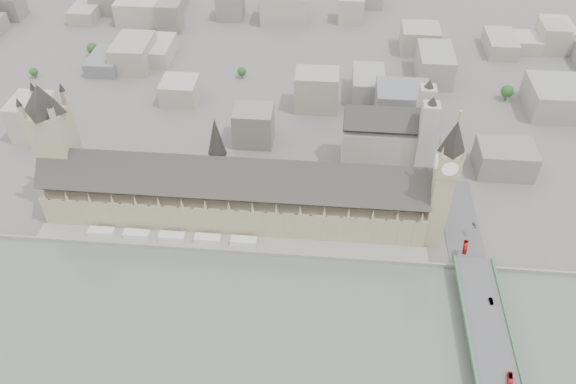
# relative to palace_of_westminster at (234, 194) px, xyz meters

# --- Properties ---
(ground) EXTENTS (900.00, 900.00, 0.00)m
(ground) POSITION_rel_palace_of_westminster_xyz_m (0.00, -19.70, -22.71)
(ground) COLOR #595651
(ground) RESTS_ON ground
(embankment_wall) EXTENTS (600.00, 1.50, 3.00)m
(embankment_wall) POSITION_rel_palace_of_westminster_xyz_m (0.00, -34.70, -21.21)
(embankment_wall) COLOR gray
(embankment_wall) RESTS_ON ground
(river_terrace) EXTENTS (270.00, 15.00, 2.00)m
(river_terrace) POSITION_rel_palace_of_westminster_xyz_m (0.00, -27.20, -21.71)
(river_terrace) COLOR gray
(river_terrace) RESTS_ON ground
(terrace_tents) EXTENTS (118.00, 7.00, 4.00)m
(terrace_tents) POSITION_rel_palace_of_westminster_xyz_m (-40.00, -26.70, -18.71)
(terrace_tents) COLOR silver
(terrace_tents) RESTS_ON river_terrace
(palace_of_westminster) EXTENTS (265.00, 40.73, 55.44)m
(palace_of_westminster) POSITION_rel_palace_of_westminster_xyz_m (0.00, 0.00, 0.00)
(palace_of_westminster) COLOR gray
(palace_of_westminster) RESTS_ON ground
(elizabeth_tower) EXTENTS (17.00, 17.00, 107.50)m
(elizabeth_tower) POSITION_rel_palace_of_westminster_xyz_m (138.00, -11.70, 35.38)
(elizabeth_tower) COLOR gray
(elizabeth_tower) RESTS_ON ground
(victoria_tower) EXTENTS (30.00, 30.00, 100.00)m
(victoria_tower) POSITION_rel_palace_of_westminster_xyz_m (-122.00, 6.30, 32.50)
(victoria_tower) COLOR gray
(victoria_tower) RESTS_ON ground
(central_tower) EXTENTS (13.00, 13.00, 48.00)m
(central_tower) POSITION_rel_palace_of_westminster_xyz_m (-10.00, 6.30, 35.21)
(central_tower) COLOR #9B916B
(central_tower) RESTS_ON ground
(westminster_bridge) EXTENTS (25.00, 325.00, 10.25)m
(westminster_bridge) POSITION_rel_palace_of_westminster_xyz_m (162.00, -107.20, -17.58)
(westminster_bridge) COLOR #474749
(westminster_bridge) RESTS_ON ground
(westminster_abbey) EXTENTS (68.00, 36.00, 64.00)m
(westminster_abbey) POSITION_rel_palace_of_westminster_xyz_m (110.92, 75.30, 2.38)
(westminster_abbey) COLOR #A9A198
(westminster_abbey) RESTS_ON ground
(city_skyline_inland) EXTENTS (720.00, 360.00, 38.00)m
(city_skyline_inland) POSITION_rel_palace_of_westminster_xyz_m (0.00, 225.30, -3.71)
(city_skyline_inland) COLOR gray
(city_skyline_inland) RESTS_ON ground
(park_trees) EXTENTS (110.00, 30.00, 15.00)m
(park_trees) POSITION_rel_palace_of_westminster_xyz_m (-10.00, 40.30, -15.21)
(park_trees) COLOR #184319
(park_trees) RESTS_ON ground
(red_bus_north) EXTENTS (5.60, 11.84, 3.21)m
(red_bus_north) POSITION_rel_palace_of_westminster_xyz_m (157.84, -26.63, -10.85)
(red_bus_north) COLOR #B21414
(red_bus_north) RESTS_ON westminster_bridge
(red_bus_south) EXTENTS (4.39, 10.46, 2.84)m
(red_bus_south) POSITION_rel_palace_of_westminster_xyz_m (167.07, -122.64, -11.04)
(red_bus_south) COLOR red
(red_bus_south) RESTS_ON westminster_bridge
(car_silver) EXTENTS (2.03, 5.10, 1.65)m
(car_silver) POSITION_rel_palace_of_westminster_xyz_m (166.99, -69.63, -11.63)
(car_silver) COLOR gray
(car_silver) RESTS_ON westminster_bridge
(car_approach) EXTENTS (2.93, 5.07, 1.38)m
(car_approach) POSITION_rel_palace_of_westminster_xyz_m (167.51, -4.42, -11.76)
(car_approach) COLOR gray
(car_approach) RESTS_ON westminster_bridge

